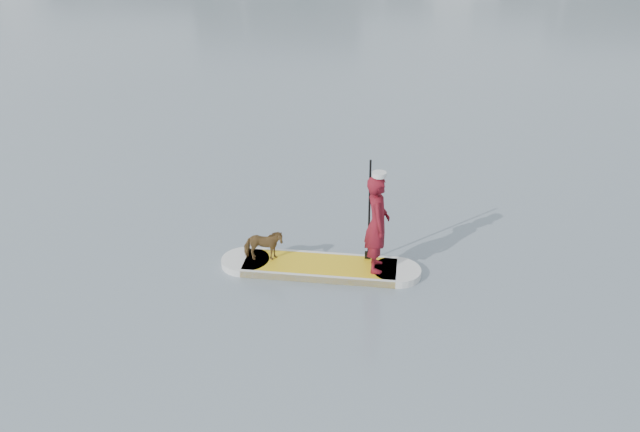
# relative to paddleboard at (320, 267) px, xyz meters

# --- Properties ---
(ground) EXTENTS (140.00, 140.00, 0.00)m
(ground) POSITION_rel_paddleboard_xyz_m (-0.40, -1.59, -0.06)
(ground) COLOR slate
(ground) RESTS_ON ground
(paddleboard) EXTENTS (3.30, 0.82, 0.12)m
(paddleboard) POSITION_rel_paddleboard_xyz_m (0.00, 0.00, 0.00)
(paddleboard) COLOR yellow
(paddleboard) RESTS_ON ground
(paddler) EXTENTS (0.45, 0.63, 1.62)m
(paddler) POSITION_rel_paddleboard_xyz_m (0.91, -0.01, 0.87)
(paddler) COLOR maroon
(paddler) RESTS_ON paddleboard
(white_cap) EXTENTS (0.22, 0.22, 0.07)m
(white_cap) POSITION_rel_paddleboard_xyz_m (0.91, -0.01, 1.71)
(white_cap) COLOR silver
(white_cap) RESTS_ON paddler
(dog) EXTENTS (0.69, 0.39, 0.55)m
(dog) POSITION_rel_paddleboard_xyz_m (-0.94, 0.01, 0.33)
(dog) COLOR brown
(dog) RESTS_ON paddleboard
(paddle) EXTENTS (0.10, 0.30, 2.00)m
(paddle) POSITION_rel_paddleboard_xyz_m (0.76, 0.26, 0.74)
(paddle) COLOR black
(paddle) RESTS_ON ground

